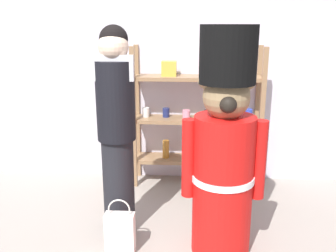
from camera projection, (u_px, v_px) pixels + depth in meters
name	position (u px, v px, depth m)	size (l,w,h in m)	color
back_wall	(158.00, 66.00, 4.15)	(6.40, 0.12, 2.60)	silver
merchandise_shelf	(196.00, 116.00, 4.05)	(1.40, 0.35, 1.54)	#93704C
teddy_bear_guard	(224.00, 152.00, 2.77)	(0.64, 0.48, 1.76)	red
person_shopper	(116.00, 127.00, 3.01)	(0.33, 0.31, 1.76)	black
shopping_bag	(120.00, 232.00, 2.93)	(0.24, 0.11, 0.45)	silver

